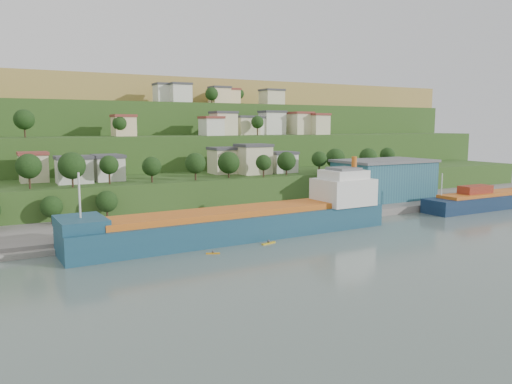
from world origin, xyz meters
TOP-DOWN VIEW (x-y plane):
  - ground at (0.00, 0.00)m, footprint 500.00×500.00m
  - quay at (20.00, 28.00)m, footprint 220.00×26.00m
  - pebble_beach at (-55.00, 22.00)m, footprint 40.00×18.00m
  - hillside at (0.03, 168.71)m, footprint 360.00×210.77m
  - cargo_ship_near at (-9.34, 9.78)m, footprint 78.31×15.26m
  - cargo_ship_far at (80.41, 10.04)m, footprint 55.30×9.86m
  - warehouse at (51.40, 31.00)m, footprint 31.25×19.41m
  - caravan at (-47.42, 19.87)m, footprint 6.22×4.44m
  - dinghy at (-47.01, 19.44)m, footprint 4.38×2.07m
  - kayak_orange at (-22.80, -0.63)m, footprint 2.79×1.54m
  - kayak_yellow at (-8.65, 1.50)m, footprint 3.73×1.48m

SIDE VIEW (x-z plane):
  - ground at x=0.00m, z-range 0.00..0.00m
  - quay at x=20.00m, z-range -2.00..2.00m
  - pebble_beach at x=-55.00m, z-range -1.20..1.20m
  - hillside at x=0.03m, z-range -47.92..48.08m
  - kayak_orange at x=-22.80m, z-range -0.14..0.56m
  - kayak_yellow at x=-8.65m, z-range -0.19..0.73m
  - dinghy at x=-47.01m, z-range 1.20..2.04m
  - cargo_ship_far at x=80.41m, z-range -5.13..9.87m
  - caravan at x=-47.42m, z-range 1.20..3.88m
  - cargo_ship_near at x=-9.34m, z-range -6.81..13.21m
  - warehouse at x=51.40m, z-range 2.03..14.83m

